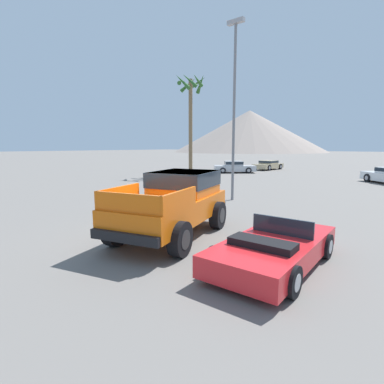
{
  "coord_description": "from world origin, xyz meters",
  "views": [
    {
      "loc": [
        6.47,
        -6.12,
        2.83
      ],
      "look_at": [
        0.06,
        1.42,
        1.3
      ],
      "focal_mm": 28.0,
      "sensor_mm": 36.0,
      "label": 1
    }
  ],
  "objects": [
    {
      "name": "ground_plane",
      "position": [
        0.0,
        0.0,
        0.0
      ],
      "size": [
        320.0,
        320.0,
        0.0
      ],
      "primitive_type": "plane",
      "color": "slate"
    },
    {
      "name": "orange_pickup_truck",
      "position": [
        -0.03,
        0.73,
        1.12
      ],
      "size": [
        3.37,
        5.34,
        1.98
      ],
      "rotation": [
        0.0,
        0.0,
        0.29
      ],
      "color": "orange",
      "rests_on": "ground_plane"
    },
    {
      "name": "street_lamp_post",
      "position": [
        -2.01,
        7.14,
        5.24
      ],
      "size": [
        0.9,
        0.24,
        8.89
      ],
      "color": "slate",
      "rests_on": "ground_plane"
    },
    {
      "name": "parked_car_tan",
      "position": [
        -9.79,
        27.08,
        0.57
      ],
      "size": [
        2.16,
        4.42,
        1.09
      ],
      "rotation": [
        0.0,
        0.0,
        3.09
      ],
      "color": "tan",
      "rests_on": "ground_plane"
    },
    {
      "name": "red_convertible_car",
      "position": [
        3.55,
        0.31,
        0.42
      ],
      "size": [
        2.1,
        4.14,
        1.08
      ],
      "rotation": [
        0.0,
        0.0,
        0.05
      ],
      "color": "red",
      "rests_on": "ground_plane"
    },
    {
      "name": "palm_tree_tall",
      "position": [
        -12.27,
        15.73,
        6.93
      ],
      "size": [
        2.77,
        2.84,
        9.35
      ],
      "color": "brown",
      "rests_on": "ground_plane"
    },
    {
      "name": "parked_car_silver",
      "position": [
        -10.69,
        20.99,
        0.62
      ],
      "size": [
        4.46,
        4.18,
        1.22
      ],
      "rotation": [
        0.0,
        0.0,
        5.42
      ],
      "color": "#B7BABF",
      "rests_on": "ground_plane"
    }
  ]
}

